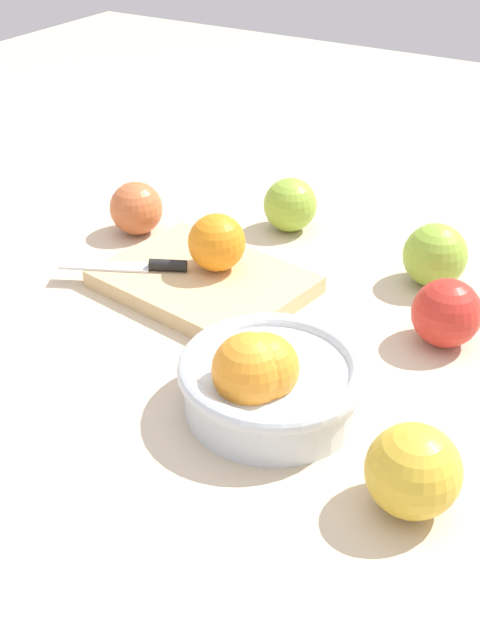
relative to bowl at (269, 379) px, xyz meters
name	(u,v)px	position (x,y,z in m)	size (l,w,h in m)	color
ground_plane	(256,310)	(0.10, -0.15, -0.04)	(2.40, 2.40, 0.00)	beige
bowl	(269,379)	(0.00, 0.00, 0.00)	(0.18, 0.18, 0.10)	silver
cutting_board	(204,282)	(0.18, -0.16, -0.03)	(0.23, 0.18, 0.02)	#DBB77F
orange_on_board	(217,243)	(0.17, -0.18, 0.02)	(0.07, 0.07, 0.07)	orange
knife	(141,266)	(0.25, -0.13, -0.01)	(0.15, 0.08, 0.01)	silver
apple_front_left	(446,313)	(-0.10, -0.20, 0.00)	(0.07, 0.07, 0.07)	red
apple_back_left	(413,471)	(-0.16, 0.05, 0.00)	(0.08, 0.08, 0.08)	gold
apple_front_right	(136,208)	(0.34, -0.24, 0.00)	(0.07, 0.07, 0.07)	#CC6638
apple_front_right_2	(290,205)	(0.17, -0.36, 0.00)	(0.07, 0.07, 0.07)	#8EB738
apple_front_left_2	(435,255)	(-0.05, -0.31, 0.00)	(0.08, 0.08, 0.08)	#8EB738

